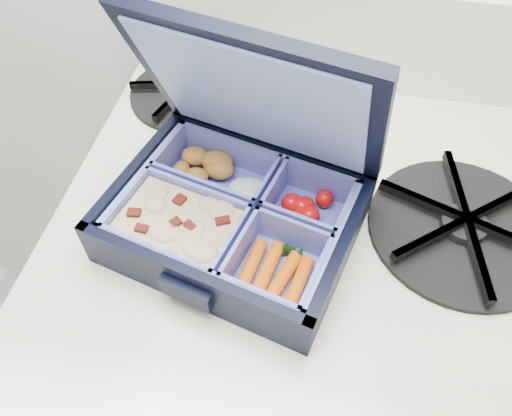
% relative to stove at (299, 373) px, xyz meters
% --- Properties ---
extents(stove, '(0.59, 0.59, 0.88)m').
position_rel_stove_xyz_m(stove, '(0.00, 0.00, 0.00)').
color(stove, silver).
rests_on(stove, floor).
extents(bento_box, '(0.27, 0.24, 0.06)m').
position_rel_stove_xyz_m(bento_box, '(-0.09, -0.03, 0.47)').
color(bento_box, black).
rests_on(bento_box, stove).
extents(burner_grate, '(0.25, 0.25, 0.03)m').
position_rel_stove_xyz_m(burner_grate, '(0.14, 0.02, 0.45)').
color(burner_grate, black).
rests_on(burner_grate, stove).
extents(burner_grate_rear, '(0.19, 0.19, 0.02)m').
position_rel_stove_xyz_m(burner_grate_rear, '(-0.20, 0.18, 0.45)').
color(burner_grate_rear, black).
rests_on(burner_grate_rear, stove).
extents(fork, '(0.11, 0.17, 0.01)m').
position_rel_stove_xyz_m(fork, '(-0.06, 0.11, 0.44)').
color(fork, '#9EA0B1').
rests_on(fork, stove).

